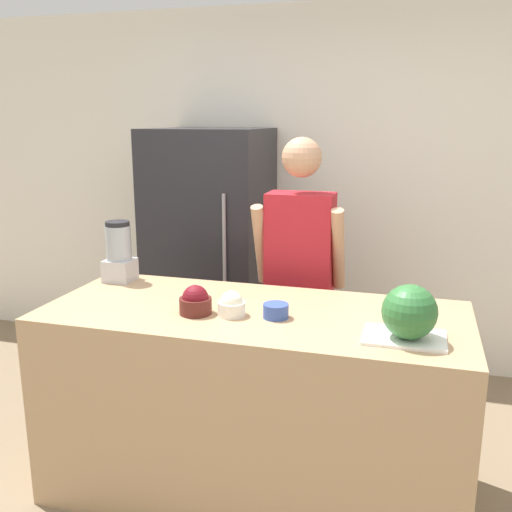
{
  "coord_description": "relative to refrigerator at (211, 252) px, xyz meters",
  "views": [
    {
      "loc": [
        0.71,
        -2.01,
        1.82
      ],
      "look_at": [
        0.0,
        0.46,
        1.19
      ],
      "focal_mm": 40.0,
      "sensor_mm": 36.0,
      "label": 1
    }
  ],
  "objects": [
    {
      "name": "bowl_cream",
      "position": [
        0.63,
        -1.43,
        0.12
      ],
      "size": [
        0.12,
        0.12,
        0.12
      ],
      "color": "white",
      "rests_on": "counter_island"
    },
    {
      "name": "bowl_small_blue",
      "position": [
        0.83,
        -1.4,
        0.1
      ],
      "size": [
        0.11,
        0.11,
        0.06
      ],
      "color": "#334C9E",
      "rests_on": "counter_island"
    },
    {
      "name": "bowl_cherries",
      "position": [
        0.47,
        -1.45,
        0.13
      ],
      "size": [
        0.15,
        0.15,
        0.13
      ],
      "color": "#511E19",
      "rests_on": "counter_island"
    },
    {
      "name": "cutting_board",
      "position": [
        1.4,
        -1.51,
        0.08
      ],
      "size": [
        0.33,
        0.23,
        0.01
      ],
      "color": "white",
      "rests_on": "counter_island"
    },
    {
      "name": "blender",
      "position": [
        -0.13,
        -1.06,
        0.23
      ],
      "size": [
        0.15,
        0.15,
        0.33
      ],
      "color": "#B7B7BC",
      "rests_on": "counter_island"
    },
    {
      "name": "person",
      "position": [
        0.78,
        -0.62,
        0.02
      ],
      "size": [
        0.52,
        0.27,
        1.72
      ],
      "color": "#333338",
      "rests_on": "ground_plane"
    },
    {
      "name": "counter_island",
      "position": [
        0.71,
        -1.33,
        -0.4
      ],
      "size": [
        1.97,
        0.83,
        0.94
      ],
      "color": "tan",
      "rests_on": "ground_plane"
    },
    {
      "name": "refrigerator",
      "position": [
        0.0,
        0.0,
        0.0
      ],
      "size": [
        0.79,
        0.76,
        1.75
      ],
      "color": "#232328",
      "rests_on": "ground_plane"
    },
    {
      "name": "watermelon",
      "position": [
        1.41,
        -1.53,
        0.19
      ],
      "size": [
        0.22,
        0.22,
        0.22
      ],
      "color": "#2D6B33",
      "rests_on": "cutting_board"
    },
    {
      "name": "wall_back",
      "position": [
        0.71,
        0.42,
        0.43
      ],
      "size": [
        8.0,
        0.06,
        2.6
      ],
      "color": "white",
      "rests_on": "ground_plane"
    }
  ]
}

